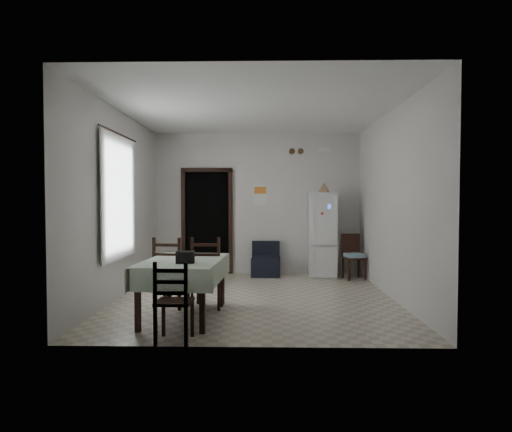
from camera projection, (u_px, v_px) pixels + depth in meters
The scene contains 25 objects.
ground at pixel (255, 298), 6.63m from camera, with size 4.50×4.50×0.00m, color beige.
ceiling at pixel (255, 109), 6.52m from camera, with size 4.20×4.50×0.02m, color white, non-canonical shape.
wall_back at pixel (258, 203), 8.82m from camera, with size 4.20×0.02×2.90m, color silver, non-canonical shape.
wall_front at pixel (250, 206), 4.33m from camera, with size 4.20×0.02×2.90m, color silver, non-canonical shape.
wall_left at pixel (120, 204), 6.62m from camera, with size 0.02×4.50×2.90m, color silver, non-canonical shape.
wall_right at pixel (392, 204), 6.53m from camera, with size 0.02×4.50×2.90m, color silver, non-canonical shape.
doorway at pixel (209, 222), 9.06m from camera, with size 1.06×0.52×2.22m.
window_recess at pixel (112, 198), 6.42m from camera, with size 0.10×1.20×1.60m, color silver.
curtain at pixel (119, 198), 6.42m from camera, with size 0.02×1.45×1.85m, color white.
curtain_rod at pixel (119, 134), 6.38m from camera, with size 0.02×0.02×1.60m, color black.
calendar at pixel (260, 195), 8.80m from camera, with size 0.28×0.02×0.40m, color white.
calendar_image at pixel (260, 190), 8.79m from camera, with size 0.24×0.01×0.14m, color orange.
light_switch at pixel (265, 220), 8.82m from camera, with size 0.08×0.02×0.12m, color beige.
vent_left at pixel (292, 151), 8.76m from camera, with size 0.12×0.12×0.03m, color #523820.
vent_right at pixel (301, 151), 8.75m from camera, with size 0.12×0.12×0.03m, color #523820.
emergency_light at pixel (324, 150), 8.72m from camera, with size 0.25×0.07×0.09m, color white.
fridge at pixel (322, 235), 8.50m from camera, with size 0.54×0.54×1.66m, color white, non-canonical shape.
tan_cone at pixel (324, 188), 8.43m from camera, with size 0.24×0.24×0.20m, color tan.
navy_seat at pixel (266, 259), 8.54m from camera, with size 0.56×0.55×0.68m, color black, non-canonical shape.
corner_chair at pixel (354, 257), 8.15m from camera, with size 0.37×0.37×0.86m, color black, non-canonical shape.
dining_table at pixel (184, 289), 5.46m from camera, with size 0.95×1.44×0.75m, color #ACBFA3, non-canonical shape.
black_bag at pixel (185, 257), 5.15m from camera, with size 0.22×0.13×0.14m, color black.
dining_chair_far_left at pixel (172, 272), 6.04m from camera, with size 0.43×0.43×1.00m, color black, non-canonical shape.
dining_chair_far_right at pixel (208, 272), 6.00m from camera, with size 0.43×0.43×1.00m, color black, non-canonical shape.
dining_chair_near_head at pixel (174, 301), 4.55m from camera, with size 0.37×0.37×0.87m, color black, non-canonical shape.
Camera 1 is at (0.15, -6.58, 1.50)m, focal length 30.00 mm.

